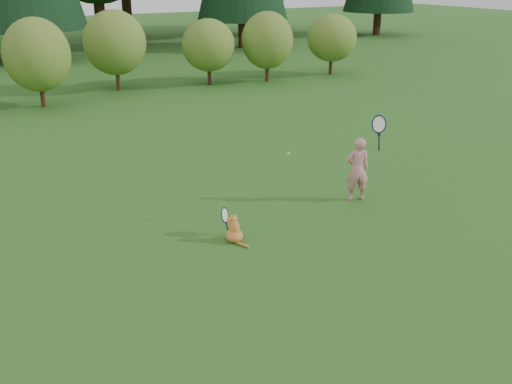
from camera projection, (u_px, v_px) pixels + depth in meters
ground at (269, 252)px, 8.95m from camera, size 100.00×100.00×0.00m
shrub_row at (77, 57)px, 19.06m from camera, size 28.00×3.00×2.80m
child at (358, 168)px, 10.74m from camera, size 0.73×0.49×1.85m
cat at (234, 227)px, 9.24m from camera, size 0.34×0.65×0.64m
tennis_ball at (288, 154)px, 9.62m from camera, size 0.06×0.06×0.06m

